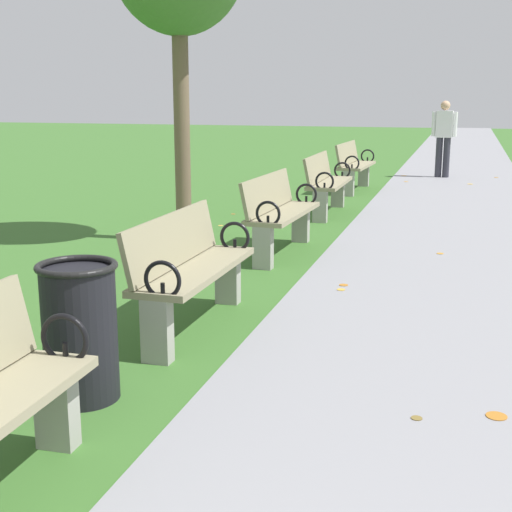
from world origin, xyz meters
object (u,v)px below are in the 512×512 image
Objects in this scene: park_bench_3 at (190,268)px; pedestrian_walking at (444,135)px; park_bench_4 at (279,212)px; trash_bin at (80,331)px; park_bench_5 at (326,182)px; park_bench_6 at (354,165)px.

pedestrian_walking is at bearing 82.13° from park_bench_3.
trash_bin is (-0.15, -4.19, -0.06)m from park_bench_4.
trash_bin is (-0.15, -7.07, -0.06)m from park_bench_5.
park_bench_5 and park_bench_6 have the same top height.
park_bench_4 reaches higher than trash_bin.
park_bench_6 is (0.00, 2.77, 0.00)m from park_bench_5.
park_bench_6 is 9.85m from trash_bin.
pedestrian_walking is (1.52, 5.37, 0.44)m from park_bench_5.
park_bench_6 is at bearing -120.38° from pedestrian_walking.
park_bench_4 is 1.01× the size of park_bench_5.
park_bench_3 and park_bench_6 have the same top height.
park_bench_5 is 2.77m from park_bench_6.
pedestrian_walking is at bearing 82.35° from trash_bin.
park_bench_3 is 0.99× the size of park_bench_6.
park_bench_5 reaches higher than trash_bin.
park_bench_3 is 1.42m from trash_bin.
park_bench_4 is 5.65m from park_bench_6.
park_bench_6 is (0.00, 8.43, 0.00)m from park_bench_3.
pedestrian_walking is 1.93× the size of trash_bin.
pedestrian_walking reaches higher than park_bench_5.
trash_bin is at bearing -97.65° from pedestrian_walking.
park_bench_5 is (-0.00, 2.88, 0.00)m from park_bench_4.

